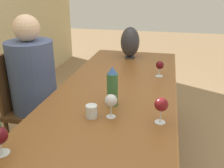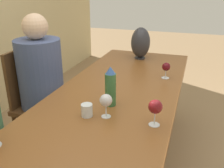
{
  "view_description": "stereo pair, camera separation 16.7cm",
  "coord_description": "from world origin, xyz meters",
  "px_view_note": "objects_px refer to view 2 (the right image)",
  "views": [
    {
      "loc": [
        -1.5,
        -0.34,
        1.48
      ],
      "look_at": [
        0.01,
        0.0,
        0.86
      ],
      "focal_mm": 40.0,
      "sensor_mm": 36.0,
      "label": 1
    },
    {
      "loc": [
        -1.45,
        -0.5,
        1.48
      ],
      "look_at": [
        0.01,
        0.0,
        0.86
      ],
      "focal_mm": 40.0,
      "sensor_mm": 36.0,
      "label": 2
    }
  ],
  "objects_px": {
    "wine_glass_1": "(155,107)",
    "wine_glass_3": "(106,101)",
    "water_tumbler": "(87,110)",
    "wine_glass_0": "(166,67)",
    "chair_far": "(36,99)",
    "person_far": "(43,83)",
    "water_bottle": "(110,87)",
    "vase": "(141,43)"
  },
  "relations": [
    {
      "from": "water_tumbler",
      "to": "wine_glass_1",
      "type": "bearing_deg",
      "value": -86.16
    },
    {
      "from": "wine_glass_1",
      "to": "wine_glass_3",
      "type": "xyz_separation_m",
      "value": [
        0.0,
        0.28,
        -0.01
      ]
    },
    {
      "from": "wine_glass_0",
      "to": "water_bottle",
      "type": "bearing_deg",
      "value": 156.22
    },
    {
      "from": "wine_glass_1",
      "to": "vase",
      "type": "bearing_deg",
      "value": 16.27
    },
    {
      "from": "water_tumbler",
      "to": "chair_far",
      "type": "distance_m",
      "value": 0.98
    },
    {
      "from": "chair_far",
      "to": "wine_glass_0",
      "type": "bearing_deg",
      "value": -77.5
    },
    {
      "from": "water_bottle",
      "to": "vase",
      "type": "distance_m",
      "value": 1.12
    },
    {
      "from": "vase",
      "to": "chair_far",
      "type": "bearing_deg",
      "value": 133.83
    },
    {
      "from": "wine_glass_1",
      "to": "person_far",
      "type": "height_order",
      "value": "person_far"
    },
    {
      "from": "water_bottle",
      "to": "wine_glass_3",
      "type": "height_order",
      "value": "water_bottle"
    },
    {
      "from": "wine_glass_0",
      "to": "wine_glass_3",
      "type": "distance_m",
      "value": 0.8
    },
    {
      "from": "vase",
      "to": "wine_glass_1",
      "type": "height_order",
      "value": "vase"
    },
    {
      "from": "water_tumbler",
      "to": "wine_glass_3",
      "type": "bearing_deg",
      "value": -75.95
    },
    {
      "from": "chair_far",
      "to": "wine_glass_1",
      "type": "bearing_deg",
      "value": -114.25
    },
    {
      "from": "water_tumbler",
      "to": "wine_glass_1",
      "type": "xyz_separation_m",
      "value": [
        0.03,
        -0.39,
        0.07
      ]
    },
    {
      "from": "water_bottle",
      "to": "water_tumbler",
      "type": "bearing_deg",
      "value": 155.49
    },
    {
      "from": "water_tumbler",
      "to": "wine_glass_3",
      "type": "relative_size",
      "value": 0.53
    },
    {
      "from": "person_far",
      "to": "vase",
      "type": "bearing_deg",
      "value": -42.69
    },
    {
      "from": "wine_glass_1",
      "to": "wine_glass_3",
      "type": "bearing_deg",
      "value": 89.78
    },
    {
      "from": "vase",
      "to": "wine_glass_3",
      "type": "relative_size",
      "value": 2.25
    },
    {
      "from": "water_bottle",
      "to": "vase",
      "type": "relative_size",
      "value": 0.8
    },
    {
      "from": "water_bottle",
      "to": "wine_glass_0",
      "type": "height_order",
      "value": "water_bottle"
    },
    {
      "from": "water_tumbler",
      "to": "wine_glass_1",
      "type": "distance_m",
      "value": 0.4
    },
    {
      "from": "water_bottle",
      "to": "wine_glass_3",
      "type": "bearing_deg",
      "value": -170.34
    },
    {
      "from": "wine_glass_3",
      "to": "chair_far",
      "type": "xyz_separation_m",
      "value": [
        0.52,
        0.87,
        -0.35
      ]
    },
    {
      "from": "wine_glass_3",
      "to": "person_far",
      "type": "height_order",
      "value": "person_far"
    },
    {
      "from": "water_tumbler",
      "to": "chair_far",
      "type": "relative_size",
      "value": 0.08
    },
    {
      "from": "wine_glass_0",
      "to": "person_far",
      "type": "height_order",
      "value": "person_far"
    },
    {
      "from": "wine_glass_3",
      "to": "chair_far",
      "type": "bearing_deg",
      "value": 59.21
    },
    {
      "from": "vase",
      "to": "chair_far",
      "type": "height_order",
      "value": "vase"
    },
    {
      "from": "water_tumbler",
      "to": "wine_glass_0",
      "type": "xyz_separation_m",
      "value": [
        0.79,
        -0.35,
        0.06
      ]
    },
    {
      "from": "water_tumbler",
      "to": "water_bottle",
      "type": "bearing_deg",
      "value": -24.51
    },
    {
      "from": "water_bottle",
      "to": "wine_glass_1",
      "type": "xyz_separation_m",
      "value": [
        -0.16,
        -0.31,
        -0.02
      ]
    },
    {
      "from": "wine_glass_0",
      "to": "person_far",
      "type": "distance_m",
      "value": 1.07
    },
    {
      "from": "water_bottle",
      "to": "wine_glass_0",
      "type": "xyz_separation_m",
      "value": [
        0.61,
        -0.27,
        -0.03
      ]
    },
    {
      "from": "wine_glass_0",
      "to": "chair_far",
      "type": "distance_m",
      "value": 1.19
    },
    {
      "from": "water_tumbler",
      "to": "wine_glass_0",
      "type": "relative_size",
      "value": 0.57
    },
    {
      "from": "wine_glass_0",
      "to": "wine_glass_1",
      "type": "bearing_deg",
      "value": -176.95
    },
    {
      "from": "wine_glass_1",
      "to": "water_bottle",
      "type": "bearing_deg",
      "value": 63.2
    },
    {
      "from": "wine_glass_1",
      "to": "person_far",
      "type": "relative_size",
      "value": 0.12
    },
    {
      "from": "water_bottle",
      "to": "chair_far",
      "type": "bearing_deg",
      "value": 66.71
    },
    {
      "from": "wine_glass_0",
      "to": "wine_glass_3",
      "type": "height_order",
      "value": "wine_glass_3"
    }
  ]
}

